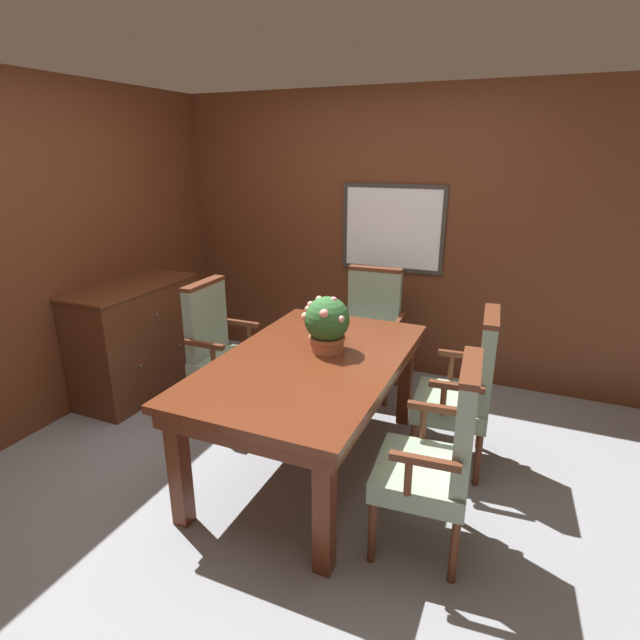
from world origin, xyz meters
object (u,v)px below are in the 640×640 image
at_px(dining_table, 310,373).
at_px(chair_left_far, 220,345).
at_px(sideboard_cabinet, 137,339).
at_px(potted_plant, 327,323).
at_px(chair_right_far, 466,386).
at_px(chair_right_near, 440,453).
at_px(chair_head_far, 370,327).

bearing_deg(dining_table, chair_left_far, 157.97).
relative_size(chair_left_far, sideboard_cabinet, 0.96).
bearing_deg(sideboard_cabinet, potted_plant, -7.30).
bearing_deg(chair_right_far, chair_right_near, -5.28).
distance_m(chair_right_far, sideboard_cabinet, 2.64).
relative_size(chair_right_far, chair_head_far, 1.00).
bearing_deg(potted_plant, chair_head_far, 92.53).
relative_size(chair_left_far, potted_plant, 2.92).
height_order(chair_head_far, chair_left_far, same).
bearing_deg(sideboard_cabinet, chair_left_far, -1.34).
xyz_separation_m(chair_right_near, potted_plant, (-0.83, 0.55, 0.38)).
distance_m(chair_left_far, potted_plant, 1.06).
height_order(chair_right_near, chair_left_far, same).
bearing_deg(potted_plant, sideboard_cabinet, 172.70).
relative_size(chair_head_far, chair_right_near, 1.00).
height_order(chair_right_far, sideboard_cabinet, chair_right_far).
distance_m(dining_table, chair_right_near, 0.96).
xyz_separation_m(chair_left_far, sideboard_cabinet, (-0.83, 0.02, -0.09)).
distance_m(chair_head_far, chair_right_near, 1.83).
relative_size(chair_right_far, chair_right_near, 1.00).
xyz_separation_m(chair_right_far, chair_right_near, (-0.01, -0.80, 0.00)).
distance_m(chair_left_far, sideboard_cabinet, 0.84).
xyz_separation_m(dining_table, chair_right_far, (0.88, 0.41, -0.10)).
bearing_deg(chair_right_far, potted_plant, -78.12).
bearing_deg(sideboard_cabinet, chair_right_far, 0.31).
distance_m(chair_head_far, chair_left_far, 1.25).
relative_size(dining_table, chair_head_far, 1.68).
bearing_deg(chair_right_near, dining_table, -118.75).
relative_size(chair_right_far, chair_left_far, 1.00).
height_order(chair_head_far, potted_plant, potted_plant).
xyz_separation_m(chair_head_far, chair_right_near, (0.87, -1.61, 0.00)).
bearing_deg(sideboard_cabinet, chair_right_near, -16.60).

